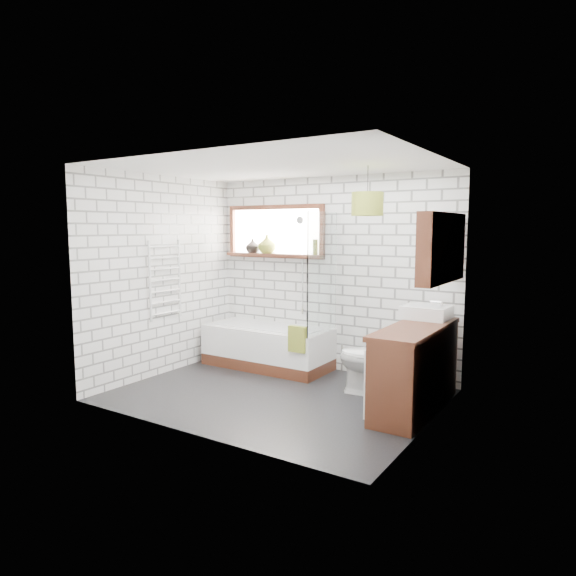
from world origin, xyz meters
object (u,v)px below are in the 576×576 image
Objects in this scene: bathtub at (268,347)px; pendant at (367,204)px; vanity at (416,368)px; basin at (426,312)px; toilet at (374,359)px.

bathtub is 5.01× the size of pendant.
basin reaches higher than vanity.
vanity is 1.86× the size of toilet.
bathtub is 1.69m from toilet.
bathtub is at bearing 164.70° from pendant.
toilet is 1.70m from pendant.
basin is 0.60× the size of toilet.
basin is at bearing 96.84° from vanity.
basin is at bearing 116.31° from toilet.
basin is 0.77m from toilet.
pendant is (-0.54, -0.40, 1.16)m from basin.
pendant reaches higher than toilet.
bathtub is at bearing -105.02° from toilet.
vanity is 0.71m from basin.
pendant reaches higher than basin.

